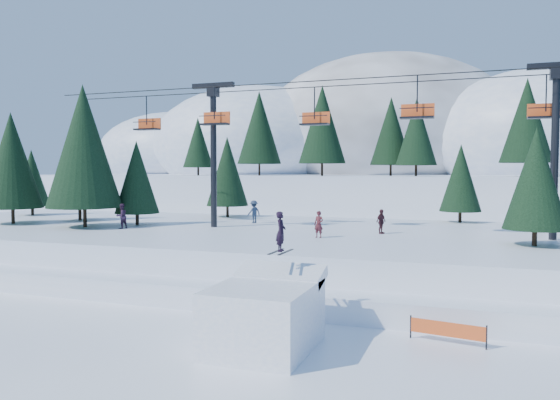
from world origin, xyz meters
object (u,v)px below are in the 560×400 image
(jump_kicker, at_px, (265,314))
(banner_near, at_px, (447,330))
(banner_far, at_px, (526,319))
(chairlift, at_px, (367,128))

(jump_kicker, distance_m, banner_near, 6.92)
(jump_kicker, relative_size, banner_near, 1.76)
(banner_far, bearing_deg, banner_near, -137.89)
(chairlift, bearing_deg, banner_far, -52.89)
(jump_kicker, distance_m, chairlift, 18.72)
(banner_far, bearing_deg, chairlift, 127.11)
(banner_near, bearing_deg, jump_kicker, -156.20)
(jump_kicker, xyz_separation_m, banner_far, (9.22, 5.42, -0.74))
(banner_near, relative_size, banner_far, 0.99)
(jump_kicker, relative_size, banner_far, 1.74)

